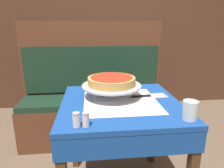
{
  "coord_description": "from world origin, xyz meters",
  "views": [
    {
      "loc": [
        -0.19,
        -1.24,
        1.23
      ],
      "look_at": [
        -0.05,
        0.05,
        0.86
      ],
      "focal_mm": 32.0,
      "sensor_mm": 36.0,
      "label": 1
    }
  ],
  "objects_px": {
    "salt_shaker": "(76,120)",
    "condiment_caddy": "(100,59)",
    "deep_dish_pizza": "(112,81)",
    "dining_table_front": "(120,115)",
    "pepper_shaker": "(86,120)",
    "dining_table_rear": "(106,72)",
    "pizza_server": "(150,96)",
    "booth_bench": "(94,107)",
    "pizza_pan_stand": "(112,86)",
    "water_glass_near": "(190,110)"
  },
  "relations": [
    {
      "from": "dining_table_rear",
      "to": "pepper_shaker",
      "type": "relative_size",
      "value": 10.25
    },
    {
      "from": "booth_bench",
      "to": "pepper_shaker",
      "type": "bearing_deg",
      "value": -92.32
    },
    {
      "from": "pepper_shaker",
      "to": "booth_bench",
      "type": "bearing_deg",
      "value": 87.68
    },
    {
      "from": "dining_table_front",
      "to": "pepper_shaker",
      "type": "xyz_separation_m",
      "value": [
        -0.22,
        -0.33,
        0.14
      ]
    },
    {
      "from": "booth_bench",
      "to": "condiment_caddy",
      "type": "height_order",
      "value": "booth_bench"
    },
    {
      "from": "dining_table_rear",
      "to": "pizza_pan_stand",
      "type": "bearing_deg",
      "value": -92.53
    },
    {
      "from": "deep_dish_pizza",
      "to": "pizza_pan_stand",
      "type": "bearing_deg",
      "value": 116.57
    },
    {
      "from": "deep_dish_pizza",
      "to": "pepper_shaker",
      "type": "height_order",
      "value": "deep_dish_pizza"
    },
    {
      "from": "pizza_server",
      "to": "dining_table_rear",
      "type": "bearing_deg",
      "value": 99.03
    },
    {
      "from": "dining_table_front",
      "to": "booth_bench",
      "type": "relative_size",
      "value": 0.51
    },
    {
      "from": "booth_bench",
      "to": "deep_dish_pizza",
      "type": "bearing_deg",
      "value": -80.64
    },
    {
      "from": "salt_shaker",
      "to": "condiment_caddy",
      "type": "relative_size",
      "value": 0.45
    },
    {
      "from": "pepper_shaker",
      "to": "pizza_server",
      "type": "bearing_deg",
      "value": 41.77
    },
    {
      "from": "dining_table_rear",
      "to": "pepper_shaker",
      "type": "xyz_separation_m",
      "value": [
        -0.23,
        -1.76,
        0.16
      ]
    },
    {
      "from": "booth_bench",
      "to": "condiment_caddy",
      "type": "relative_size",
      "value": 9.01
    },
    {
      "from": "condiment_caddy",
      "to": "deep_dish_pizza",
      "type": "bearing_deg",
      "value": -89.56
    },
    {
      "from": "dining_table_rear",
      "to": "pizza_server",
      "type": "relative_size",
      "value": 2.77
    },
    {
      "from": "pepper_shaker",
      "to": "salt_shaker",
      "type": "bearing_deg",
      "value": 180.0
    },
    {
      "from": "condiment_caddy",
      "to": "water_glass_near",
      "type": "bearing_deg",
      "value": -77.52
    },
    {
      "from": "pizza_server",
      "to": "salt_shaker",
      "type": "xyz_separation_m",
      "value": [
        -0.49,
        -0.4,
        0.03
      ]
    },
    {
      "from": "dining_table_front",
      "to": "water_glass_near",
      "type": "distance_m",
      "value": 0.48
    },
    {
      "from": "dining_table_rear",
      "to": "salt_shaker",
      "type": "relative_size",
      "value": 10.03
    },
    {
      "from": "dining_table_front",
      "to": "pizza_pan_stand",
      "type": "height_order",
      "value": "pizza_pan_stand"
    },
    {
      "from": "dining_table_front",
      "to": "condiment_caddy",
      "type": "xyz_separation_m",
      "value": [
        -0.06,
        1.44,
        0.16
      ]
    },
    {
      "from": "dining_table_front",
      "to": "pizza_pan_stand",
      "type": "bearing_deg",
      "value": 123.38
    },
    {
      "from": "pizza_server",
      "to": "salt_shaker",
      "type": "distance_m",
      "value": 0.63
    },
    {
      "from": "dining_table_rear",
      "to": "pizza_server",
      "type": "distance_m",
      "value": 1.38
    },
    {
      "from": "booth_bench",
      "to": "water_glass_near",
      "type": "xyz_separation_m",
      "value": [
        0.5,
        -1.14,
        0.43
      ]
    },
    {
      "from": "deep_dish_pizza",
      "to": "salt_shaker",
      "type": "height_order",
      "value": "deep_dish_pizza"
    },
    {
      "from": "pizza_pan_stand",
      "to": "pizza_server",
      "type": "distance_m",
      "value": 0.29
    },
    {
      "from": "water_glass_near",
      "to": "condiment_caddy",
      "type": "distance_m",
      "value": 1.79
    },
    {
      "from": "dining_table_front",
      "to": "pepper_shaker",
      "type": "bearing_deg",
      "value": -124.09
    },
    {
      "from": "dining_table_rear",
      "to": "pepper_shaker",
      "type": "height_order",
      "value": "pepper_shaker"
    },
    {
      "from": "booth_bench",
      "to": "salt_shaker",
      "type": "bearing_deg",
      "value": -94.59
    },
    {
      "from": "pizza_pan_stand",
      "to": "deep_dish_pizza",
      "type": "bearing_deg",
      "value": -63.43
    },
    {
      "from": "pizza_server",
      "to": "pepper_shaker",
      "type": "height_order",
      "value": "pepper_shaker"
    },
    {
      "from": "pepper_shaker",
      "to": "deep_dish_pizza",
      "type": "bearing_deg",
      "value": 67.35
    },
    {
      "from": "dining_table_front",
      "to": "pepper_shaker",
      "type": "height_order",
      "value": "pepper_shaker"
    },
    {
      "from": "dining_table_front",
      "to": "condiment_caddy",
      "type": "relative_size",
      "value": 4.59
    },
    {
      "from": "deep_dish_pizza",
      "to": "pepper_shaker",
      "type": "bearing_deg",
      "value": -112.65
    },
    {
      "from": "dining_table_front",
      "to": "water_glass_near",
      "type": "height_order",
      "value": "water_glass_near"
    },
    {
      "from": "pizza_server",
      "to": "condiment_caddy",
      "type": "bearing_deg",
      "value": 101.76
    },
    {
      "from": "deep_dish_pizza",
      "to": "condiment_caddy",
      "type": "distance_m",
      "value": 1.36
    },
    {
      "from": "pizza_server",
      "to": "pepper_shaker",
      "type": "bearing_deg",
      "value": -138.23
    },
    {
      "from": "pizza_pan_stand",
      "to": "water_glass_near",
      "type": "xyz_separation_m",
      "value": [
        0.38,
        -0.39,
        -0.03
      ]
    },
    {
      "from": "dining_table_rear",
      "to": "deep_dish_pizza",
      "type": "relative_size",
      "value": 2.32
    },
    {
      "from": "pepper_shaker",
      "to": "pizza_pan_stand",
      "type": "bearing_deg",
      "value": 67.35
    },
    {
      "from": "pizza_pan_stand",
      "to": "deep_dish_pizza",
      "type": "xyz_separation_m",
      "value": [
        0.0,
        -0.0,
        0.04
      ]
    },
    {
      "from": "dining_table_rear",
      "to": "pizza_server",
      "type": "xyz_separation_m",
      "value": [
        0.22,
        -1.36,
        0.12
      ]
    },
    {
      "from": "salt_shaker",
      "to": "pizza_server",
      "type": "bearing_deg",
      "value": 38.98
    }
  ]
}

